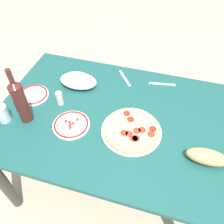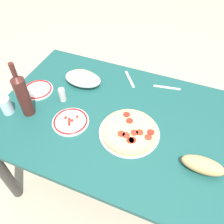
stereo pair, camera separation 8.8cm
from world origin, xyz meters
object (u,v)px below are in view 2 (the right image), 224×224
Objects in this scene: side_plate_near at (38,90)px; side_plate_far at (71,121)px; bread_loaf at (203,165)px; pepperoni_pizza at (129,131)px; wine_bottle at (23,94)px; baked_pasta_dish at (83,78)px; dining_table at (112,128)px; water_glass at (6,106)px; spice_shaker at (62,95)px.

side_plate_near is 0.91× the size of side_plate_far.
pepperoni_pizza is at bearing -11.43° from bread_loaf.
wine_bottle is at bearing 4.98° from side_plate_far.
baked_pasta_dish is at bearing -23.75° from bread_loaf.
dining_table is 13.01× the size of water_glass.
side_plate_near is (0.64, -0.10, -0.01)m from pepperoni_pizza.
bread_loaf is (-0.38, 0.08, 0.02)m from pepperoni_pizza.
side_plate_near is at bearing -103.81° from water_glass.
spice_shaker reaches higher than baked_pasta_dish.
bread_loaf is (-0.51, 0.16, 0.15)m from dining_table.
pepperoni_pizza reaches higher than dining_table.
wine_bottle reaches higher than baked_pasta_dish.
dining_table is 0.20m from pepperoni_pizza.
water_glass is at bearing 20.61° from wine_bottle.
side_plate_far is 0.71m from bread_loaf.
baked_pasta_dish is 0.19m from spice_shaker.
dining_table is 0.36m from spice_shaker.
dining_table is at bearing -145.55° from side_plate_far.
bread_loaf is at bearing 156.25° from baked_pasta_dish.
water_glass is at bearing 40.00° from spice_shaker.
baked_pasta_dish is 0.48m from water_glass.
spice_shaker is at bearing 176.03° from side_plate_near.
water_glass is at bearing 19.30° from dining_table.
side_plate_near is (0.23, 0.17, -0.03)m from baked_pasta_dish.
bread_loaf is 0.85m from spice_shaker.
water_glass is at bearing 54.06° from baked_pasta_dish.
dining_table is 0.62m from water_glass.
spice_shaker is at bearing -128.95° from wine_bottle.
bread_loaf is (-1.08, -0.04, -0.01)m from water_glass.
dining_table is 0.52m from side_plate_near.
water_glass is (0.11, 0.04, -0.09)m from wine_bottle.
dining_table is at bearing 178.97° from spice_shaker.
spice_shaker reaches higher than pepperoni_pizza.
spice_shaker is (-0.19, 0.01, 0.03)m from side_plate_near.
spice_shaker is at bearing -140.00° from water_glass.
pepperoni_pizza is 1.65× the size of bread_loaf.
pepperoni_pizza is (-0.13, 0.08, 0.13)m from dining_table.
baked_pasta_dish is 1.23× the size of bread_loaf.
bread_loaf is (-0.96, 0.00, -0.10)m from wine_bottle.
pepperoni_pizza is 0.33m from side_plate_far.
side_plate_near is at bearing 37.17° from baked_pasta_dish.
water_glass is 0.52× the size of bread_loaf.
pepperoni_pizza reaches higher than side_plate_far.
wine_bottle is 3.33× the size of water_glass.
baked_pasta_dish is (0.28, -0.19, 0.15)m from dining_table.
dining_table is at bearing 177.88° from side_plate_near.
side_plate_near is 0.35m from side_plate_far.
dining_table is 6.77× the size of bread_loaf.
baked_pasta_dish is at bearing -34.59° from dining_table.
wine_bottle reaches higher than spice_shaker.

